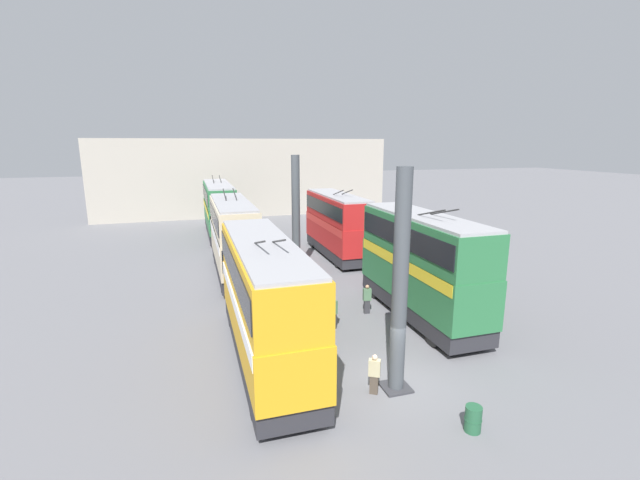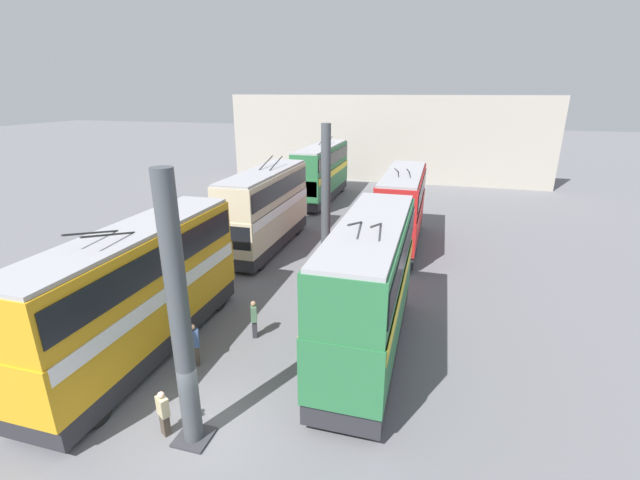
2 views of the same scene
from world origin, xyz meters
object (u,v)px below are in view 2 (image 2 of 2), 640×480
object	(u,v)px
person_by_right_row	(194,344)
person_aisle_foreground	(163,412)
bus_left_near	(369,283)
bus_right_far	(322,170)
person_by_left_row	(316,312)
bus_left_far	(402,205)
bus_right_mid	(265,205)
person_aisle_midway	(254,318)
bus_right_near	(138,286)

from	to	relation	value
person_by_right_row	person_aisle_foreground	distance (m)	3.47
bus_left_near	person_by_right_row	world-z (taller)	bus_left_near
bus_right_far	person_by_left_row	world-z (taller)	bus_right_far
bus_left_far	bus_right_mid	world-z (taller)	bus_right_mid
bus_left_near	bus_left_far	size ratio (longest dim) A/B	1.00
person_aisle_midway	person_by_left_row	bearing A→B (deg)	6.11
bus_right_near	person_aisle_midway	xyz separation A→B (m)	(2.18, -3.70, -2.02)
bus_left_near	bus_right_near	distance (m)	8.76
person_aisle_midway	bus_left_far	bearing A→B (deg)	47.42
bus_right_far	person_aisle_foreground	size ratio (longest dim) A/B	7.34
bus_right_far	person_aisle_foreground	bearing A→B (deg)	-173.65
bus_right_mid	person_by_right_row	bearing A→B (deg)	-169.66
bus_right_far	person_aisle_foreground	distance (m)	30.04
person_by_left_row	bus_right_far	bearing A→B (deg)	-157.48
person_aisle_midway	person_aisle_foreground	distance (m)	5.80
bus_left_near	person_aisle_midway	distance (m)	5.26
bus_left_near	bus_right_near	bearing A→B (deg)	104.71
bus_right_far	person_aisle_midway	size ratio (longest dim) A/B	6.69
person_by_right_row	bus_right_far	bearing A→B (deg)	-20.59
bus_right_near	person_aisle_midway	world-z (taller)	bus_right_near
bus_left_far	person_aisle_midway	size ratio (longest dim) A/B	5.68
person_by_right_row	person_aisle_midway	bearing A→B (deg)	-54.61
bus_left_near	person_aisle_foreground	world-z (taller)	bus_left_near
person_aisle_foreground	person_aisle_midway	bearing A→B (deg)	-153.64
bus_left_near	bus_right_far	xyz separation A→B (m)	(23.95, 8.47, -0.18)
bus_left_near	bus_right_near	xyz separation A→B (m)	(-2.22, 8.47, -0.20)
person_by_left_row	person_aisle_foreground	bearing A→B (deg)	-13.53
bus_left_near	person_by_left_row	world-z (taller)	bus_left_near
person_by_right_row	person_by_left_row	world-z (taller)	person_by_right_row
person_by_right_row	bus_right_near	bearing A→B (deg)	57.51
bus_left_near	person_by_right_row	xyz separation A→B (m)	(-2.50, 6.13, -2.17)
bus_left_near	person_aisle_midway	world-z (taller)	bus_left_near
person_aisle_midway	person_by_right_row	bearing A→B (deg)	-141.60
bus_right_mid	person_aisle_midway	xyz separation A→B (m)	(-10.35, -3.70, -2.04)
person_aisle_foreground	person_by_left_row	bearing A→B (deg)	-170.98
bus_left_far	bus_right_far	xyz separation A→B (m)	(10.86, 8.47, 0.09)
person_by_left_row	person_aisle_foreground	distance (m)	7.58
bus_left_near	person_aisle_foreground	bearing A→B (deg)	138.53
bus_right_near	person_by_right_row	distance (m)	3.07
bus_left_near	bus_left_far	xyz separation A→B (m)	(13.09, 0.00, -0.27)
bus_right_near	bus_right_far	world-z (taller)	bus_right_far
bus_right_mid	bus_right_near	bearing A→B (deg)	180.00
bus_right_near	person_aisle_foreground	distance (m)	5.33
bus_right_near	bus_right_mid	world-z (taller)	bus_right_mid
person_aisle_midway	bus_right_far	bearing A→B (deg)	76.14
person_aisle_foreground	person_by_right_row	bearing A→B (deg)	-133.44
person_aisle_midway	person_by_left_row	distance (m)	2.68
person_aisle_midway	person_by_left_row	xyz separation A→B (m)	(1.29, -2.35, -0.05)
bus_left_far	person_by_right_row	bearing A→B (deg)	158.54
bus_right_near	person_aisle_midway	bearing A→B (deg)	-59.51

